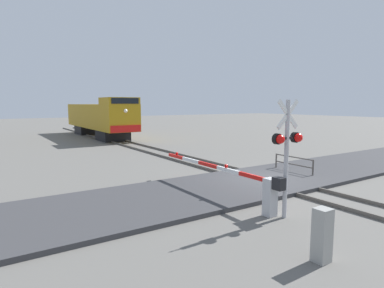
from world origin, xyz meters
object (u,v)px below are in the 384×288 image
Objects in this scene: guard_railing at (294,163)px; crossing_signal at (287,146)px; utility_cabinet at (322,235)px; locomotive at (100,117)px; crossing_gate at (248,183)px.

crossing_signal is at bearing -142.90° from guard_railing.
utility_cabinet is at bearing -123.15° from crossing_signal.
crossing_signal is at bearing 56.85° from utility_cabinet.
locomotive is at bearing 81.46° from utility_cabinet.
guard_railing is (5.49, 4.15, -1.73)m from crossing_signal.
utility_cabinet is 9.69m from guard_railing.
locomotive is at bearing 95.75° from guard_railing.
utility_cabinet is (-1.32, -3.91, -0.23)m from crossing_gate.
crossing_signal is 2.97× the size of utility_cabinet.
crossing_signal reaches higher than utility_cabinet.
locomotive is 31.30m from utility_cabinet.
crossing_signal is (-3.04, -28.47, 0.18)m from locomotive.
guard_railing is at bearing -84.25° from locomotive.
utility_cabinet reaches higher than guard_railing.
crossing_signal is at bearing -96.10° from locomotive.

